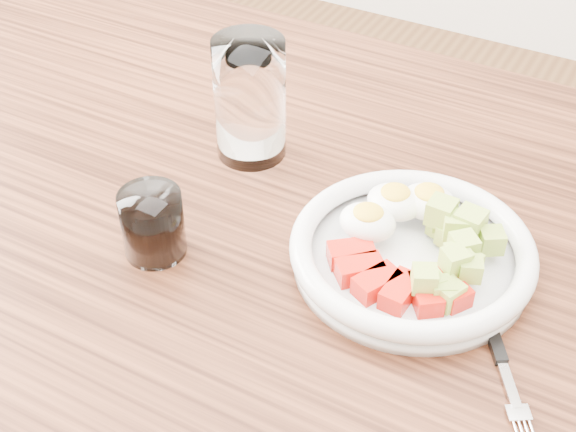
% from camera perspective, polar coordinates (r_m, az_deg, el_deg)
% --- Properties ---
extents(dining_table, '(1.50, 0.90, 0.77)m').
position_cam_1_polar(dining_table, '(0.88, 0.26, -7.07)').
color(dining_table, brown).
rests_on(dining_table, ground).
extents(bowl, '(0.24, 0.24, 0.06)m').
position_cam_1_polar(bowl, '(0.79, 8.84, -2.30)').
color(bowl, white).
rests_on(bowl, dining_table).
extents(fork, '(0.10, 0.15, 0.01)m').
position_cam_1_polar(fork, '(0.74, 14.62, -9.01)').
color(fork, black).
rests_on(fork, dining_table).
extents(water_glass, '(0.08, 0.08, 0.14)m').
position_cam_1_polar(water_glass, '(0.90, -2.73, 8.29)').
color(water_glass, white).
rests_on(water_glass, dining_table).
extents(coffee_glass, '(0.06, 0.06, 0.07)m').
position_cam_1_polar(coffee_glass, '(0.80, -9.60, -0.58)').
color(coffee_glass, white).
rests_on(coffee_glass, dining_table).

